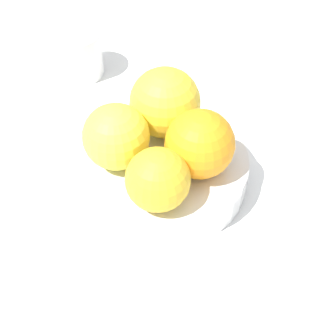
% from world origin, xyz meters
% --- Properties ---
extents(ground_plane, '(1.10, 1.10, 0.02)m').
position_xyz_m(ground_plane, '(0.00, 0.00, -0.01)').
color(ground_plane, white).
extents(fruit_bowl, '(0.18, 0.18, 0.04)m').
position_xyz_m(fruit_bowl, '(0.00, 0.00, 0.02)').
color(fruit_bowl, white).
rests_on(fruit_bowl, ground_plane).
extents(orange_in_bowl_0, '(0.08, 0.08, 0.08)m').
position_xyz_m(orange_in_bowl_0, '(-0.00, -0.05, 0.08)').
color(orange_in_bowl_0, yellow).
rests_on(orange_in_bowl_0, fruit_bowl).
extents(orange_in_bowl_1, '(0.07, 0.07, 0.07)m').
position_xyz_m(orange_in_bowl_1, '(-0.03, 0.02, 0.08)').
color(orange_in_bowl_1, orange).
rests_on(orange_in_bowl_1, fruit_bowl).
extents(orange_in_bowl_2, '(0.07, 0.07, 0.07)m').
position_xyz_m(orange_in_bowl_2, '(0.05, -0.00, 0.08)').
color(orange_in_bowl_2, yellow).
rests_on(orange_in_bowl_2, fruit_bowl).
extents(orange_in_bowl_3, '(0.06, 0.06, 0.06)m').
position_xyz_m(orange_in_bowl_3, '(0.01, 0.06, 0.07)').
color(orange_in_bowl_3, yellow).
rests_on(orange_in_bowl_3, fruit_bowl).
extents(ceramic_cup, '(0.07, 0.07, 0.06)m').
position_xyz_m(ceramic_cup, '(0.11, -0.22, 0.03)').
color(ceramic_cup, white).
rests_on(ceramic_cup, ground_plane).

